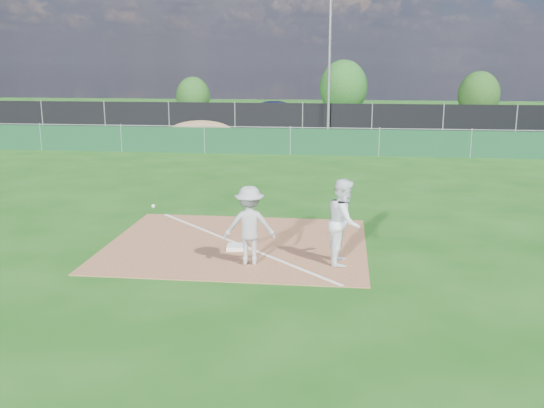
{
  "coord_description": "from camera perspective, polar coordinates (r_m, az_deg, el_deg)",
  "views": [
    {
      "loc": [
        2.42,
        -12.42,
        4.21
      ],
      "look_at": [
        0.82,
        1.0,
        1.0
      ],
      "focal_mm": 40.0,
      "sensor_mm": 36.0,
      "label": 1
    }
  ],
  "objects": [
    {
      "name": "ground",
      "position": [
        22.94,
        0.62,
        2.78
      ],
      "size": [
        90.0,
        90.0,
        0.0
      ],
      "primitive_type": "plane",
      "color": "#164C10",
      "rests_on": "ground"
    },
    {
      "name": "infield_dirt",
      "position": [
        14.27,
        -3.29,
        -3.78
      ],
      "size": [
        6.0,
        5.0,
        0.02
      ],
      "primitive_type": "cube",
      "color": "#925C3A",
      "rests_on": "ground"
    },
    {
      "name": "foul_line",
      "position": [
        14.27,
        -3.29,
        -3.72
      ],
      "size": [
        5.01,
        5.01,
        0.01
      ],
      "primitive_type": "cube",
      "rotation": [
        0.0,
        0.0,
        0.79
      ],
      "color": "white",
      "rests_on": "infield_dirt"
    },
    {
      "name": "green_fence",
      "position": [
        27.76,
        1.74,
        5.88
      ],
      "size": [
        44.0,
        0.05,
        1.2
      ],
      "primitive_type": "cube",
      "color": "#103B1F",
      "rests_on": "ground"
    },
    {
      "name": "dirt_mound",
      "position": [
        32.01,
        -6.71,
        6.77
      ],
      "size": [
        3.38,
        2.6,
        1.17
      ],
      "primitive_type": "ellipsoid",
      "color": "#9B774B",
      "rests_on": "ground"
    },
    {
      "name": "black_fence",
      "position": [
        35.66,
        2.89,
        8.02
      ],
      "size": [
        46.0,
        0.04,
        1.8
      ],
      "primitive_type": "cube",
      "color": "black",
      "rests_on": "ground"
    },
    {
      "name": "parking_lot",
      "position": [
        40.71,
        3.37,
        7.41
      ],
      "size": [
        46.0,
        9.0,
        0.01
      ],
      "primitive_type": "cube",
      "color": "black",
      "rests_on": "ground"
    },
    {
      "name": "light_pole",
      "position": [
        35.13,
        5.42,
        12.96
      ],
      "size": [
        0.16,
        0.16,
        8.0
      ],
      "primitive_type": "cylinder",
      "color": "slate",
      "rests_on": "ground"
    },
    {
      "name": "first_base",
      "position": [
        13.86,
        -3.41,
        -4.07
      ],
      "size": [
        0.44,
        0.44,
        0.09
      ],
      "primitive_type": "cube",
      "rotation": [
        0.0,
        0.0,
        0.08
      ],
      "color": "white",
      "rests_on": "infield_dirt"
    },
    {
      "name": "play_at_first",
      "position": [
        12.66,
        -2.13,
        -2.01
      ],
      "size": [
        2.63,
        0.77,
        1.67
      ],
      "color": "#B3B3B6",
      "rests_on": "infield_dirt"
    },
    {
      "name": "runner",
      "position": [
        12.81,
        6.79,
        -1.65
      ],
      "size": [
        0.73,
        0.92,
        1.83
      ],
      "primitive_type": "imported",
      "rotation": [
        0.0,
        0.0,
        1.53
      ],
      "color": "white",
      "rests_on": "ground"
    },
    {
      "name": "car_left",
      "position": [
        40.44,
        -3.22,
        8.32
      ],
      "size": [
        4.09,
        2.2,
        1.32
      ],
      "primitive_type": "imported",
      "rotation": [
        0.0,
        0.0,
        1.74
      ],
      "color": "#9DA1A5",
      "rests_on": "parking_lot"
    },
    {
      "name": "car_mid",
      "position": [
        39.87,
        0.83,
        8.47
      ],
      "size": [
        4.89,
        1.81,
        1.6
      ],
      "primitive_type": "imported",
      "rotation": [
        0.0,
        0.0,
        1.59
      ],
      "color": "black",
      "rests_on": "parking_lot"
    },
    {
      "name": "car_right",
      "position": [
        41.12,
        10.13,
        8.17
      ],
      "size": [
        4.43,
        1.98,
        1.26
      ],
      "primitive_type": "imported",
      "rotation": [
        0.0,
        0.0,
        1.62
      ],
      "color": "black",
      "rests_on": "parking_lot"
    },
    {
      "name": "tree_left",
      "position": [
        46.89,
        -7.44,
        10.01
      ],
      "size": [
        2.55,
        2.55,
        3.03
      ],
      "color": "#382316",
      "rests_on": "ground"
    },
    {
      "name": "tree_mid",
      "position": [
        47.32,
        6.74,
        10.84
      ],
      "size": [
        3.62,
        3.62,
        4.29
      ],
      "color": "#382316",
      "rests_on": "ground"
    },
    {
      "name": "tree_right",
      "position": [
        46.68,
        18.89,
        9.69
      ],
      "size": [
        2.94,
        2.94,
        3.49
      ],
      "color": "#382316",
      "rests_on": "ground"
    }
  ]
}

